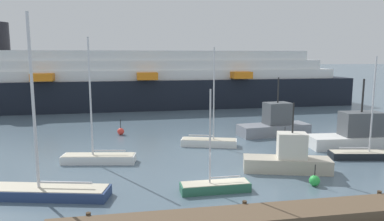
# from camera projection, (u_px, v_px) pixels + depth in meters

# --- Properties ---
(ground_plane) EXTENTS (600.00, 600.00, 0.00)m
(ground_plane) POSITION_uv_depth(u_px,v_px,m) (224.00, 186.00, 22.92)
(ground_plane) COLOR slate
(dock_pier) EXTENTS (20.04, 2.28, 0.67)m
(dock_pier) POSITION_uv_depth(u_px,v_px,m) (252.00, 217.00, 17.84)
(dock_pier) COLOR brown
(dock_pier) RESTS_ON ground_plane
(sailboat_0) EXTENTS (5.80, 2.31, 9.68)m
(sailboat_0) POSITION_uv_depth(u_px,v_px,m) (99.00, 157.00, 27.80)
(sailboat_0) COLOR white
(sailboat_0) RESTS_ON ground_plane
(sailboat_1) EXTENTS (5.57, 2.29, 8.27)m
(sailboat_1) POSITION_uv_depth(u_px,v_px,m) (364.00, 153.00, 28.99)
(sailboat_1) COLOR black
(sailboat_1) RESTS_ON ground_plane
(sailboat_2) EXTENTS (5.31, 2.88, 9.06)m
(sailboat_2) POSITION_uv_depth(u_px,v_px,m) (209.00, 141.00, 32.99)
(sailboat_2) COLOR white
(sailboat_2) RESTS_ON ground_plane
(sailboat_3) EXTENTS (4.32, 1.23, 6.35)m
(sailboat_3) POSITION_uv_depth(u_px,v_px,m) (215.00, 186.00, 21.94)
(sailboat_3) COLOR #2D6B51
(sailboat_3) RESTS_ON ground_plane
(sailboat_4) EXTENTS (7.32, 3.26, 10.70)m
(sailboat_4) POSITION_uv_depth(u_px,v_px,m) (48.00, 189.00, 20.97)
(sailboat_4) COLOR navy
(sailboat_4) RESTS_ON ground_plane
(fishing_boat_0) EXTENTS (6.40, 3.37, 5.01)m
(fishing_boat_0) POSITION_uv_depth(u_px,v_px,m) (288.00, 159.00, 25.64)
(fishing_boat_0) COLOR #BCB29E
(fishing_boat_0) RESTS_ON ground_plane
(fishing_boat_1) EXTENTS (8.73, 3.11, 6.25)m
(fishing_boat_1) POSITION_uv_depth(u_px,v_px,m) (357.00, 134.00, 32.49)
(fishing_boat_1) COLOR white
(fishing_boat_1) RESTS_ON ground_plane
(fishing_boat_2) EXTENTS (7.76, 3.34, 6.06)m
(fishing_boat_2) POSITION_uv_depth(u_px,v_px,m) (275.00, 124.00, 37.52)
(fishing_boat_2) COLOR gray
(fishing_boat_2) RESTS_ON ground_plane
(channel_buoy_0) EXTENTS (0.60, 0.60, 1.54)m
(channel_buoy_0) POSITION_uv_depth(u_px,v_px,m) (285.00, 140.00, 34.25)
(channel_buoy_0) COLOR orange
(channel_buoy_0) RESTS_ON ground_plane
(channel_buoy_1) EXTENTS (0.72, 0.72, 1.65)m
(channel_buoy_1) POSITION_uv_depth(u_px,v_px,m) (121.00, 131.00, 37.65)
(channel_buoy_1) COLOR red
(channel_buoy_1) RESTS_ON ground_plane
(channel_buoy_2) EXTENTS (0.69, 0.69, 1.41)m
(channel_buoy_2) POSITION_uv_depth(u_px,v_px,m) (315.00, 181.00, 22.90)
(channel_buoy_2) COLOR green
(channel_buoy_2) RESTS_ON ground_plane
(cruise_ship) EXTENTS (83.22, 14.21, 13.20)m
(cruise_ship) POSITION_uv_depth(u_px,v_px,m) (98.00, 82.00, 57.03)
(cruise_ship) COLOR black
(cruise_ship) RESTS_ON ground_plane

